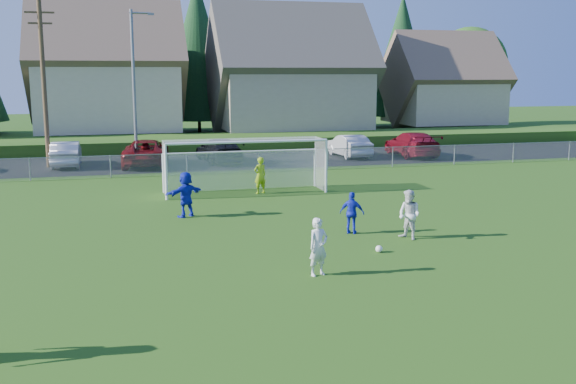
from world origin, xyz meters
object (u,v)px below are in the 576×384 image
(car_b, at_px, (66,154))
(car_d, at_px, (219,150))
(player_white_b, at_px, (409,215))
(car_c, at_px, (146,152))
(car_g, at_px, (412,144))
(player_blue_a, at_px, (352,213))
(goalkeeper, at_px, (260,175))
(player_white_a, at_px, (318,247))
(car_f, at_px, (349,146))
(player_blue_b, at_px, (186,194))
(soccer_goal, at_px, (244,157))
(soccer_ball, at_px, (379,249))

(car_b, xyz_separation_m, car_d, (9.01, -0.56, -0.01))
(player_white_b, bearing_deg, car_c, 175.16)
(car_d, distance_m, car_g, 12.78)
(player_blue_a, bearing_deg, goalkeeper, -48.70)
(player_white_a, bearing_deg, car_f, 49.94)
(player_white_a, distance_m, goalkeeper, 12.77)
(player_white_b, height_order, car_f, player_white_b)
(car_b, height_order, car_c, car_c)
(player_blue_b, bearing_deg, player_white_a, 78.70)
(car_c, bearing_deg, player_blue_a, 112.51)
(car_f, distance_m, car_g, 4.22)
(car_g, height_order, soccer_goal, soccer_goal)
(car_d, bearing_deg, car_c, -1.70)
(goalkeeper, xyz_separation_m, car_c, (-4.59, 10.75, -0.06))
(car_c, distance_m, car_g, 17.22)
(soccer_ball, relative_size, player_blue_b, 0.13)
(player_white_a, xyz_separation_m, goalkeeper, (1.15, 12.72, 0.03))
(player_white_a, xyz_separation_m, car_g, (13.77, 23.62, -0.01))
(player_blue_b, relative_size, car_c, 0.31)
(player_white_b, distance_m, soccer_goal, 10.83)
(soccer_goal, bearing_deg, player_white_b, -70.40)
(soccer_ball, height_order, car_d, car_d)
(car_g, bearing_deg, goalkeeper, 43.96)
(player_blue_b, xyz_separation_m, car_b, (-5.32, 15.82, -0.13))
(player_blue_b, bearing_deg, car_c, -115.95)
(player_white_a, bearing_deg, soccer_goal, 69.32)
(car_g, bearing_deg, soccer_ball, 65.92)
(car_d, relative_size, car_f, 1.14)
(soccer_ball, relative_size, car_d, 0.04)
(car_f, bearing_deg, car_g, 166.22)
(car_f, bearing_deg, player_blue_a, 66.68)
(soccer_ball, height_order, goalkeeper, goalkeeper)
(car_b, height_order, car_g, car_g)
(player_blue_a, distance_m, goalkeeper, 8.52)
(player_white_b, xyz_separation_m, car_d, (-3.13, 20.69, -0.10))
(soccer_ball, distance_m, player_white_a, 3.17)
(player_white_a, bearing_deg, player_blue_a, 40.93)
(car_c, xyz_separation_m, car_f, (13.06, 0.87, -0.05))
(soccer_ball, xyz_separation_m, soccer_goal, (-2.02, 11.49, 1.52))
(player_white_a, bearing_deg, goalkeeper, 66.36)
(player_blue_a, xyz_separation_m, car_c, (-6.00, 19.15, 0.05))
(player_blue_a, distance_m, soccer_goal, 9.22)
(player_white_b, relative_size, car_d, 0.33)
(player_white_b, relative_size, goalkeeper, 0.99)
(player_white_a, xyz_separation_m, car_d, (1.00, 23.80, -0.07))
(player_blue_b, distance_m, car_c, 14.96)
(car_g, bearing_deg, player_blue_a, 62.99)
(soccer_goal, bearing_deg, car_b, 127.55)
(car_c, bearing_deg, car_b, -5.72)
(car_b, bearing_deg, car_f, 179.70)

